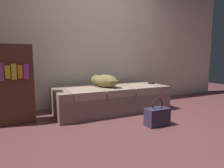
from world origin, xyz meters
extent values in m
plane|color=brown|center=(0.00, 0.00, 0.00)|extent=(10.00, 10.00, 0.00)
cube|color=beige|center=(0.00, 1.66, 1.40)|extent=(6.40, 0.10, 2.80)
cube|color=#755D57|center=(0.00, 1.05, 0.15)|extent=(1.93, 0.84, 0.30)
cube|color=gray|center=(-0.87, 1.05, 0.36)|extent=(0.20, 0.84, 0.13)
cube|color=gray|center=(0.87, 1.05, 0.36)|extent=(0.20, 0.84, 0.13)
cube|color=gray|center=(0.00, 1.37, 0.36)|extent=(1.53, 0.20, 0.13)
cube|color=gray|center=(-0.51, 0.95, 0.36)|extent=(0.49, 0.63, 0.13)
cube|color=gray|center=(0.00, 0.95, 0.36)|extent=(0.49, 0.63, 0.13)
cube|color=gray|center=(0.51, 0.95, 0.36)|extent=(0.49, 0.63, 0.13)
ellipsoid|color=olive|center=(-0.11, 1.01, 0.53)|extent=(0.44, 0.54, 0.21)
sphere|color=olive|center=(-0.20, 1.21, 0.54)|extent=(0.18, 0.18, 0.18)
ellipsoid|color=#4C4327|center=(-0.24, 1.28, 0.53)|extent=(0.10, 0.12, 0.06)
cone|color=#4C4327|center=(-0.25, 1.19, 0.60)|extent=(0.04, 0.04, 0.05)
cone|color=#4C4327|center=(-0.16, 1.23, 0.60)|extent=(0.04, 0.04, 0.05)
ellipsoid|color=olive|center=(-0.06, 0.80, 0.54)|extent=(0.19, 0.07, 0.05)
cube|color=black|center=(0.85, 1.04, 0.44)|extent=(0.05, 0.15, 0.02)
cube|color=#312A40|center=(0.24, 0.08, 0.12)|extent=(0.32, 0.18, 0.24)
torus|color=#221D2C|center=(0.24, 0.08, 0.29)|extent=(0.18, 0.02, 0.18)
cube|color=#502B1D|center=(-1.52, 1.05, 0.55)|extent=(0.56, 0.28, 1.10)
cube|color=#90428F|center=(-1.63, 0.90, 0.74)|extent=(0.06, 0.02, 0.23)
cube|color=gold|center=(-1.55, 0.90, 0.74)|extent=(0.06, 0.02, 0.17)
cube|color=gold|center=(-1.48, 0.90, 0.74)|extent=(0.06, 0.02, 0.21)
cube|color=orange|center=(-1.41, 0.90, 0.74)|extent=(0.06, 0.02, 0.18)
cube|color=purple|center=(-1.33, 0.90, 0.74)|extent=(0.06, 0.02, 0.21)
camera|label=1|loc=(-1.43, -1.97, 0.92)|focal=31.29mm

